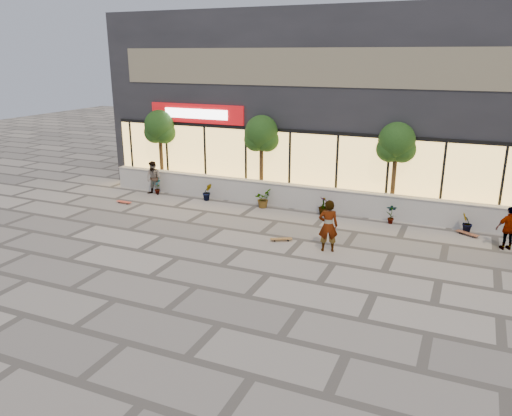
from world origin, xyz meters
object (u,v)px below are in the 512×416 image
at_px(skateboard_center, 281,239).
at_px(tree_west, 160,129).
at_px(skater_left, 154,178).
at_px(skater_center, 328,226).
at_px(tree_mideast, 396,145).
at_px(skateboard_right_near, 467,233).
at_px(skateboard_left, 124,202).
at_px(skater_right_near, 509,228).
at_px(tree_midwest, 261,136).

bearing_deg(skateboard_center, tree_west, 121.54).
bearing_deg(skater_left, skater_center, -19.62).
bearing_deg(skater_left, tree_mideast, 8.45).
xyz_separation_m(skateboard_center, skateboard_right_near, (6.23, 3.35, 0.01)).
relative_size(skater_center, skateboard_center, 2.28).
distance_m(skateboard_center, skateboard_right_near, 7.07).
height_order(skateboard_center, skateboard_left, skateboard_center).
bearing_deg(tree_west, skateboard_left, -89.20).
bearing_deg(skateboard_right_near, tree_west, -156.59).
bearing_deg(skateboard_center, skateboard_right_near, -0.06).
xyz_separation_m(skater_left, skater_right_near, (15.41, -1.06, -0.04)).
bearing_deg(tree_midwest, skateboard_center, -59.58).
xyz_separation_m(tree_west, tree_midwest, (5.50, 0.00, 0.00)).
relative_size(tree_mideast, skater_right_near, 2.53).
relative_size(skateboard_center, skateboard_left, 1.05).
bearing_deg(tree_midwest, skateboard_left, -149.33).
xyz_separation_m(skater_center, skater_left, (-9.69, 3.69, -0.10)).
bearing_deg(skater_center, skater_left, -39.88).
relative_size(tree_mideast, skater_left, 2.40).
xyz_separation_m(tree_west, tree_mideast, (11.50, 0.00, 0.00)).
height_order(tree_west, skateboard_center, tree_west).
xyz_separation_m(tree_midwest, skater_right_near, (10.36, -2.46, -2.21)).
bearing_deg(skateboard_right_near, skater_right_near, -7.45).
distance_m(tree_west, skater_right_near, 16.20).
xyz_separation_m(skater_left, skateboard_center, (7.90, -3.45, -0.74)).
bearing_deg(tree_mideast, skateboard_center, -123.06).
bearing_deg(skater_right_near, tree_mideast, -52.86).
relative_size(skater_left, skater_right_near, 1.05).
xyz_separation_m(skater_left, skateboard_right_near, (14.12, -0.10, -0.73)).
distance_m(tree_mideast, skateboard_right_near, 4.48).
relative_size(tree_west, skater_left, 2.40).
relative_size(skater_left, skateboard_center, 2.03).
xyz_separation_m(skater_right_near, skateboard_right_near, (-1.28, 0.96, -0.69)).
bearing_deg(skater_left, tree_midwest, 16.72).
bearing_deg(skateboard_right_near, skater_left, -151.12).
distance_m(skater_right_near, skateboard_left, 15.84).
bearing_deg(tree_west, skateboard_right_near, -5.88).
xyz_separation_m(tree_midwest, skater_left, (-5.05, -1.40, -2.17)).
bearing_deg(tree_west, tree_mideast, 0.00).
distance_m(skater_left, skater_right_near, 15.44).
distance_m(skater_left, skateboard_center, 8.65).
relative_size(skater_center, skateboard_right_near, 2.16).
bearing_deg(tree_west, skater_left, -72.17).
height_order(skater_left, skateboard_center, skater_left).
height_order(tree_mideast, skater_right_near, tree_mideast).
bearing_deg(skater_right_near, tree_midwest, -36.77).
distance_m(tree_midwest, skater_left, 5.67).
distance_m(skater_left, skateboard_right_near, 14.14).
bearing_deg(skater_center, skateboard_center, -26.81).
xyz_separation_m(tree_west, skateboard_center, (8.35, -4.85, -2.90)).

